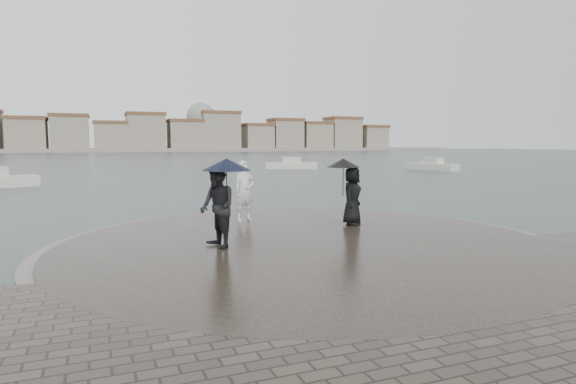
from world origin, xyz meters
name	(u,v)px	position (x,y,z in m)	size (l,w,h in m)	color
ground	(388,298)	(0.00, 0.00, 0.00)	(400.00, 400.00, 0.00)	#2B3835
kerb_ring	(308,249)	(0.00, 3.50, 0.16)	(12.50, 12.50, 0.32)	gray
quay_tip	(308,248)	(0.00, 3.50, 0.18)	(11.90, 11.90, 0.36)	#2D261E
statue	(244,191)	(-0.54, 7.06, 1.29)	(0.68, 0.45, 1.87)	silver
visitor_left	(219,197)	(-2.15, 3.64, 1.53)	(1.27, 1.20, 2.04)	black
visitor_right	(350,188)	(2.13, 5.26, 1.46)	(1.24, 1.09, 1.95)	black
far_skyline	(90,135)	(-6.29, 160.71, 5.61)	(260.00, 20.00, 37.00)	gray
boats	(276,170)	(10.52, 34.02, 0.38)	(42.82, 17.51, 1.50)	beige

